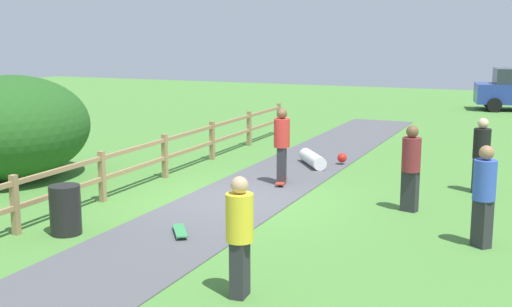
# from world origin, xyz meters

# --- Properties ---
(ground_plane) EXTENTS (60.00, 60.00, 0.00)m
(ground_plane) POSITION_xyz_m (0.00, 0.00, 0.00)
(ground_plane) COLOR #4C8438
(asphalt_path) EXTENTS (2.40, 28.00, 0.02)m
(asphalt_path) POSITION_xyz_m (0.00, 0.00, 0.01)
(asphalt_path) COLOR #515156
(asphalt_path) RESTS_ON ground_plane
(wooden_fence) EXTENTS (0.12, 18.12, 1.10)m
(wooden_fence) POSITION_xyz_m (-2.60, 0.00, 0.67)
(wooden_fence) COLOR #997A51
(wooden_fence) RESTS_ON ground_plane
(bush_large) EXTENTS (3.54, 4.24, 2.57)m
(bush_large) POSITION_xyz_m (-5.97, -0.34, 1.28)
(bush_large) COLOR #23561E
(bush_large) RESTS_ON ground_plane
(trash_bin) EXTENTS (0.56, 0.56, 0.90)m
(trash_bin) POSITION_xyz_m (-1.80, -3.47, 0.45)
(trash_bin) COLOR black
(trash_bin) RESTS_ON ground_plane
(skater_riding) EXTENTS (0.46, 0.82, 1.81)m
(skater_riding) POSITION_xyz_m (0.35, 1.72, 1.03)
(skater_riding) COLOR #B23326
(skater_riding) RESTS_ON asphalt_path
(skater_fallen) EXTENTS (1.38, 1.38, 0.36)m
(skater_fallen) POSITION_xyz_m (0.38, 4.14, 0.20)
(skater_fallen) COLOR white
(skater_fallen) RESTS_ON asphalt_path
(skateboard_loose) EXTENTS (0.63, 0.77, 0.08)m
(skateboard_loose) POSITION_xyz_m (0.13, -2.73, 0.09)
(skateboard_loose) COLOR #338C4C
(skateboard_loose) RESTS_ON asphalt_path
(bystander_yellow) EXTENTS (0.41, 0.41, 1.70)m
(bystander_yellow) POSITION_xyz_m (2.29, -4.83, 0.94)
(bystander_yellow) COLOR #2D2D33
(bystander_yellow) RESTS_ON ground_plane
(bystander_blue) EXTENTS (0.54, 0.54, 1.75)m
(bystander_blue) POSITION_xyz_m (5.15, -1.24, 0.97)
(bystander_blue) COLOR #2D2D33
(bystander_blue) RESTS_ON ground_plane
(bystander_black) EXTENTS (0.48, 0.48, 1.71)m
(bystander_black) POSITION_xyz_m (4.75, 2.77, 0.94)
(bystander_black) COLOR #2D2D33
(bystander_black) RESTS_ON ground_plane
(bystander_maroon) EXTENTS (0.46, 0.46, 1.77)m
(bystander_maroon) POSITION_xyz_m (3.59, 0.57, 0.98)
(bystander_maroon) COLOR #2D2D33
(bystander_maroon) RESTS_ON ground_plane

